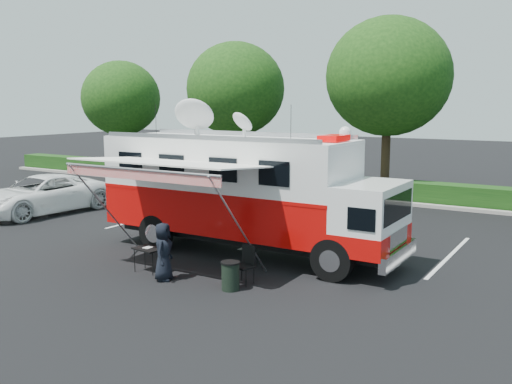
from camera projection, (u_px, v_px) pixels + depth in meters
The scene contains 10 objects.
ground_plane at pixel (248, 254), 17.93m from camera, with size 120.00×120.00×0.00m, color black.
back_border at pixel (410, 96), 27.44m from camera, with size 60.00×6.14×8.87m.
stall_lines at pixel (280, 233), 20.71m from camera, with size 24.12×5.50×0.01m.
command_truck at pixel (245, 191), 17.66m from camera, with size 9.67×2.66×4.65m.
awning at pixel (165, 166), 15.62m from camera, with size 5.28×2.72×3.19m.
white_suv at pixel (42, 213), 24.44m from camera, with size 2.69×5.84×1.62m, color white.
person at pixel (164, 280), 15.29m from camera, with size 0.76×0.50×1.57m, color black.
folding_table at pixel (148, 250), 15.94m from camera, with size 0.88×0.68×0.69m.
folding_chair at pixel (246, 261), 14.95m from camera, with size 0.58×0.61×1.00m.
trash_bin at pixel (230, 276), 14.42m from camera, with size 0.49×0.49×0.74m.
Camera 1 is at (9.28, -14.73, 4.73)m, focal length 40.00 mm.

